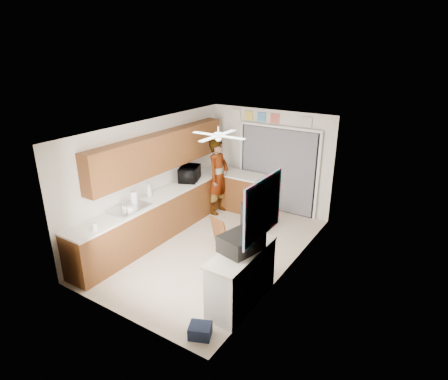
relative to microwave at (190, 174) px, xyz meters
The scene contains 41 objects.
floor 1.97m from the microwave, 36.13° to the right, with size 5.00×5.00×0.00m, color beige.
ceiling 2.14m from the microwave, 36.13° to the right, with size 5.00×5.00×0.00m, color white.
wall_back 2.03m from the microwave, 49.58° to the left, with size 3.20×3.20×0.00m, color silver.
wall_front 3.70m from the microwave, 69.21° to the right, with size 3.20×3.20×0.00m, color silver.
wall_left 1.01m from the microwave, 106.67° to the right, with size 5.00×5.00×0.00m, color silver.
wall_right 3.07m from the microwave, 18.22° to the right, with size 5.00×5.00×0.00m, color silver.
left_base_cabinets 1.16m from the microwave, 89.23° to the right, with size 0.60×4.80×0.90m, color brown.
left_countertop 0.98m from the microwave, 88.63° to the right, with size 0.62×4.80×0.04m, color white.
upper_cabinets 1.03m from the microwave, 99.51° to the right, with size 0.32×4.00×0.80m, color brown.
sink_basin 1.96m from the microwave, 89.33° to the right, with size 0.50×0.76×0.06m, color silver.
faucet 1.97m from the microwave, 94.88° to the right, with size 0.03×0.03×0.22m, color silver.
peninsula_base 1.48m from the microwave, 52.02° to the left, with size 1.00×0.60×0.90m, color brown.
peninsula_top 1.33m from the microwave, 52.02° to the left, with size 1.04×0.64×0.04m, color white.
back_opening_recess 2.17m from the microwave, 44.04° to the left, with size 2.00×0.06×2.10m, color black.
curtain_panel 2.15m from the microwave, 43.27° to the left, with size 1.90×0.03×2.05m, color slate.
door_trim_left 1.58m from the microwave, 69.87° to the left, with size 0.06×0.04×2.10m, color white.
door_trim_right 2.98m from the microwave, 29.84° to the left, with size 0.06×0.04×2.10m, color white.
door_trim_head 2.38m from the microwave, 43.47° to the left, with size 2.10×0.04×0.06m, color white.
header_frame_0 2.05m from the microwave, 64.75° to the left, with size 0.22×0.02×0.22m, color #E3D44B.
header_frame_1 2.20m from the microwave, 54.88° to the left, with size 0.22×0.02×0.22m, color #4990C4.
header_frame_2 2.39m from the microwave, 46.93° to the left, with size 0.22×0.02×0.22m, color #C55A4A.
header_frame_4 2.93m from the microwave, 34.33° to the left, with size 0.22×0.02×0.22m, color beige.
route66_sign 1.96m from the microwave, 76.50° to the left, with size 0.22×0.02×0.26m, color silver.
right_counter_base 3.49m from the microwave, 39.03° to the right, with size 0.50×1.40×0.90m, color white.
right_counter_top 3.43m from the microwave, 39.13° to the right, with size 0.54×1.44×0.04m, color white.
abstract_painting 3.54m from the microwave, 34.10° to the right, with size 0.03×1.15×0.95m, color #DB5195.
ceiling_fan 1.94m from the microwave, 30.02° to the right, with size 1.14×1.14×0.24m, color white.
microwave is the anchor object (origin of this frame).
soap_bottle 1.27m from the microwave, 94.42° to the right, with size 0.12×0.12×0.31m, color silver.
cup 2.05m from the microwave, 86.02° to the right, with size 0.14×0.14×0.11m, color white.
jar_a 2.92m from the microwave, 86.48° to the right, with size 0.10×0.10×0.14m, color silver.
jar_b 2.08m from the microwave, 89.12° to the right, with size 0.07×0.07×0.10m, color silver.
paper_towel_roll 1.77m from the microwave, 90.99° to the right, with size 0.13×0.13×0.29m, color white.
suitcase 3.39m from the microwave, 39.10° to the right, with size 0.48×0.64×0.27m, color black.
suitcase_rim 3.40m from the microwave, 39.10° to the right, with size 0.44×0.58×0.02m, color yellow.
suitcase_lid 3.23m from the microwave, 35.09° to the right, with size 0.42×0.03×0.50m, color black.
cardboard_box 3.29m from the microwave, 42.64° to the right, with size 0.43×0.32×0.27m, color gold.
navy_crate 4.19m from the microwave, 50.94° to the right, with size 0.32×0.26×0.19m, color #141C32.
cabinet_door_panel 1.77m from the microwave, 30.84° to the right, with size 0.42×0.03×0.64m, color brown.
man 0.74m from the microwave, 55.08° to the left, with size 0.68×0.45×1.87m, color white.
dog 2.06m from the microwave, 15.24° to the left, with size 0.24×0.57×0.45m, color black.
Camera 1 is at (3.83, -5.61, 3.91)m, focal length 30.00 mm.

